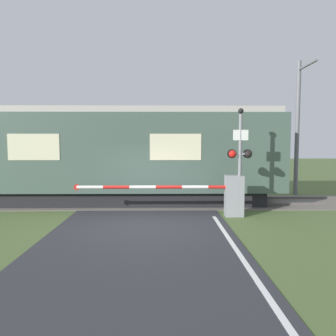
# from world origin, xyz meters

# --- Properties ---
(ground_plane) EXTENTS (80.00, 80.00, 0.00)m
(ground_plane) POSITION_xyz_m (0.00, 0.00, 0.00)
(ground_plane) COLOR #4C6033
(track_bed) EXTENTS (36.00, 3.20, 0.13)m
(track_bed) POSITION_xyz_m (0.00, 3.60, 0.02)
(track_bed) COLOR #666056
(track_bed) RESTS_ON ground_plane
(train) EXTENTS (18.87, 2.79, 3.86)m
(train) POSITION_xyz_m (-4.14, 3.60, 1.98)
(train) COLOR black
(train) RESTS_ON ground_plane
(crossing_barrier) EXTENTS (5.72, 0.44, 1.40)m
(crossing_barrier) POSITION_xyz_m (2.60, 1.15, 0.75)
(crossing_barrier) COLOR gray
(crossing_barrier) RESTS_ON ground_plane
(signal_post) EXTENTS (0.83, 0.26, 3.62)m
(signal_post) POSITION_xyz_m (3.15, 0.97, 2.06)
(signal_post) COLOR gray
(signal_post) RESTS_ON ground_plane
(catenary_pole) EXTENTS (0.20, 1.90, 6.31)m
(catenary_pole) POSITION_xyz_m (6.97, 5.70, 3.30)
(catenary_pole) COLOR slate
(catenary_pole) RESTS_ON ground_plane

